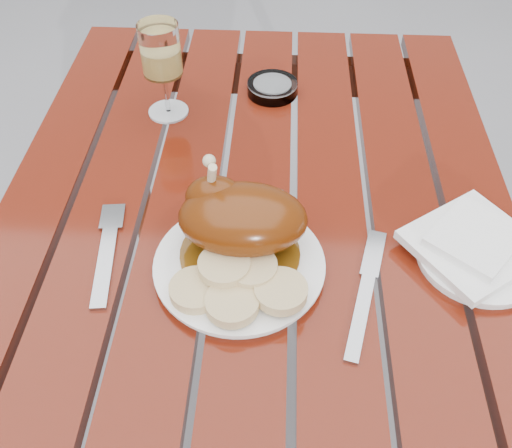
{
  "coord_description": "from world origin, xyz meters",
  "views": [
    {
      "loc": [
        0.03,
        -0.59,
        1.37
      ],
      "look_at": [
        0.0,
        -0.02,
        0.78
      ],
      "focal_mm": 40.0,
      "sensor_mm": 36.0,
      "label": 1
    }
  ],
  "objects_px": {
    "table": "(255,357)",
    "side_plate": "(479,256)",
    "ashtray": "(272,88)",
    "wine_glass": "(163,71)",
    "dinner_plate": "(239,266)"
  },
  "relations": [
    {
      "from": "wine_glass",
      "to": "side_plate",
      "type": "xyz_separation_m",
      "value": [
        0.49,
        -0.33,
        -0.08
      ]
    },
    {
      "from": "table",
      "to": "wine_glass",
      "type": "distance_m",
      "value": 0.57
    },
    {
      "from": "table",
      "to": "wine_glass",
      "type": "height_order",
      "value": "wine_glass"
    },
    {
      "from": "dinner_plate",
      "to": "ashtray",
      "type": "distance_m",
      "value": 0.44
    },
    {
      "from": "table",
      "to": "side_plate",
      "type": "height_order",
      "value": "side_plate"
    },
    {
      "from": "table",
      "to": "side_plate",
      "type": "distance_m",
      "value": 0.5
    },
    {
      "from": "wine_glass",
      "to": "ashtray",
      "type": "distance_m",
      "value": 0.22
    },
    {
      "from": "side_plate",
      "to": "dinner_plate",
      "type": "bearing_deg",
      "value": -174.06
    },
    {
      "from": "table",
      "to": "ashtray",
      "type": "xyz_separation_m",
      "value": [
        0.01,
        0.35,
        0.39
      ]
    },
    {
      "from": "wine_glass",
      "to": "side_plate",
      "type": "relative_size",
      "value": 0.97
    },
    {
      "from": "table",
      "to": "wine_glass",
      "type": "relative_size",
      "value": 6.95
    },
    {
      "from": "ashtray",
      "to": "dinner_plate",
      "type": "bearing_deg",
      "value": -94.09
    },
    {
      "from": "table",
      "to": "wine_glass",
      "type": "xyz_separation_m",
      "value": [
        -0.17,
        0.28,
        0.46
      ]
    },
    {
      "from": "ashtray",
      "to": "side_plate",
      "type": "bearing_deg",
      "value": -52.94
    },
    {
      "from": "wine_glass",
      "to": "side_plate",
      "type": "height_order",
      "value": "wine_glass"
    }
  ]
}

